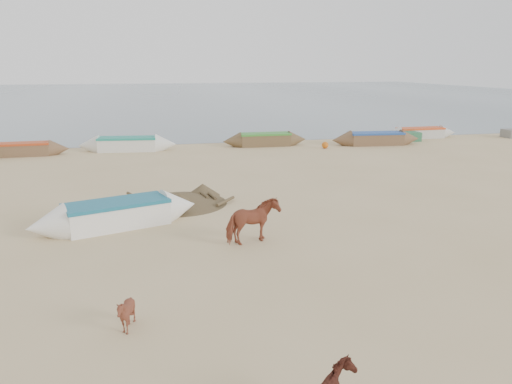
# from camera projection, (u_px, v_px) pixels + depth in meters

# --- Properties ---
(ground) EXTENTS (140.00, 140.00, 0.00)m
(ground) POSITION_uv_depth(u_px,v_px,m) (288.00, 261.00, 13.94)
(ground) COLOR tan
(ground) RESTS_ON ground
(sea) EXTENTS (160.00, 160.00, 0.00)m
(sea) POSITION_uv_depth(u_px,v_px,m) (161.00, 95.00, 91.38)
(sea) COLOR slate
(sea) RESTS_ON ground
(cow_adult) EXTENTS (1.80, 1.23, 1.39)m
(cow_adult) POSITION_uv_depth(u_px,v_px,m) (253.00, 221.00, 15.18)
(cow_adult) COLOR brown
(cow_adult) RESTS_ON ground
(calf_front) EXTENTS (0.95, 0.92, 0.79)m
(calf_front) POSITION_uv_depth(u_px,v_px,m) (126.00, 313.00, 10.18)
(calf_front) COLOR #5E2C1D
(calf_front) RESTS_ON ground
(near_canoe) EXTENTS (5.86, 3.09, 0.88)m
(near_canoe) POSITION_uv_depth(u_px,v_px,m) (117.00, 214.00, 16.82)
(near_canoe) COLOR white
(near_canoe) RESTS_ON ground
(debris_pile) EXTENTS (4.76, 4.76, 0.43)m
(debris_pile) POSITION_uv_depth(u_px,v_px,m) (179.00, 198.00, 19.68)
(debris_pile) COLOR brown
(debris_pile) RESTS_ON ground
(waterline_canoes) EXTENTS (61.14, 3.97, 0.91)m
(waterline_canoes) POSITION_uv_depth(u_px,v_px,m) (205.00, 142.00, 32.84)
(waterline_canoes) COLOR brown
(waterline_canoes) RESTS_ON ground
(beach_clutter) EXTENTS (44.64, 5.55, 0.64)m
(beach_clutter) POSITION_uv_depth(u_px,v_px,m) (280.00, 142.00, 33.60)
(beach_clutter) COLOR #2F692F
(beach_clutter) RESTS_ON ground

